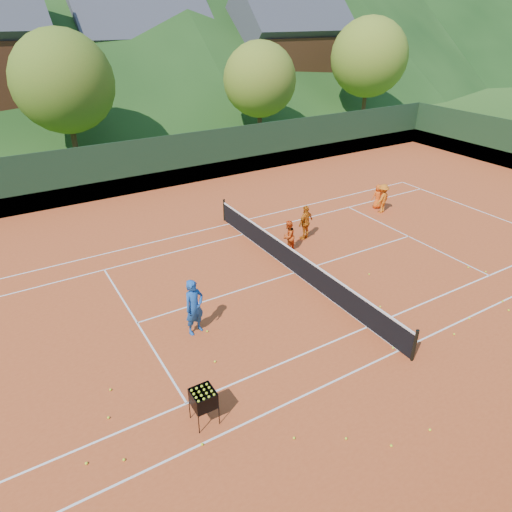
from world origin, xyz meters
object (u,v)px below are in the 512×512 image
student_a (288,236)px  student_c (378,196)px  student_b (306,222)px  chalet_right (287,54)px  ball_hopper (203,399)px  coach (194,307)px  tennis_net (295,262)px  chalet_mid (144,60)px  student_d (383,199)px

student_a → student_c: 6.98m
student_b → student_c: bearing=172.5°
chalet_right → student_a: bearing=-124.1°
ball_hopper → coach: bearing=68.9°
tennis_net → ball_hopper: size_ratio=12.07×
tennis_net → chalet_mid: (6.00, 34.00, 4.47)m
student_a → chalet_mid: bearing=-123.2°
student_c → chalet_mid: 31.05m
student_b → chalet_mid: (3.82, 31.71, 4.17)m
student_c → chalet_mid: size_ratio=0.10×
chalet_right → ball_hopper: bearing=-126.9°
tennis_net → chalet_mid: bearing=80.0°
student_b → student_d: size_ratio=1.08×
tennis_net → student_a: bearing=64.0°
student_a → ball_hopper: (-7.05, -6.56, 0.04)m
student_d → student_b: bearing=-10.8°
student_a → tennis_net: 1.87m
coach → student_d: coach is taller
tennis_net → ball_hopper: tennis_net is taller
coach → tennis_net: 5.13m
student_b → tennis_net: (-2.18, -2.29, -0.30)m
student_c → student_d: size_ratio=0.86×
student_d → chalet_right: chalet_right is taller
student_c → ball_hopper: bearing=49.0°
ball_hopper → student_a: bearing=42.9°
ball_hopper → chalet_mid: size_ratio=0.08×
student_c → ball_hopper: student_c is taller
chalet_right → student_d: bearing=-114.9°
ball_hopper → chalet_mid: bearing=72.5°
coach → student_c: 13.38m
coach → chalet_right: size_ratio=0.16×
chalet_right → coach: bearing=-128.4°
chalet_mid → chalet_right: size_ratio=1.06×
coach → student_a: 6.51m
chalet_mid → chalet_right: (14.00, -4.00, 0.27)m
coach → chalet_right: 40.33m
student_b → student_a: bearing=6.1°
student_a → student_c: (6.79, 1.63, -0.06)m
student_a → student_d: size_ratio=0.94×
student_b → tennis_net: 3.17m
student_c → chalet_right: (12.39, 26.70, 4.60)m
coach → ball_hopper: bearing=-126.1°
student_c → chalet_mid: (-1.61, 30.70, 4.33)m
student_a → student_b: student_b is taller
student_b → student_d: (5.20, 0.48, -0.06)m
student_d → chalet_right: 30.35m
coach → ball_hopper: (-1.33, -3.46, -0.20)m
ball_hopper → chalet_right: size_ratio=0.08×
student_d → chalet_right: (12.62, 27.24, 4.49)m
student_d → student_c: bearing=-129.2°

